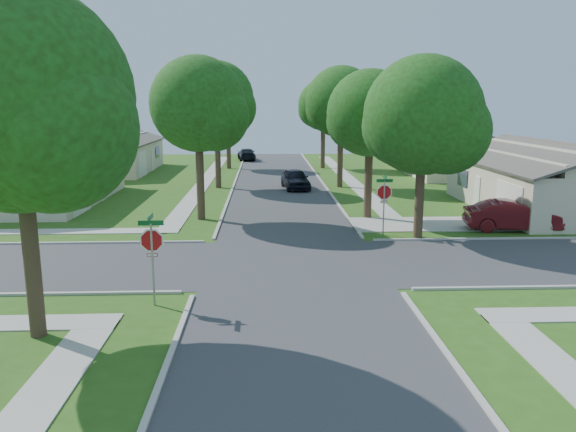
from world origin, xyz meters
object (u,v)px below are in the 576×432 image
(tree_w_mid, at_px, (217,102))
(tree_w_near, at_px, (199,109))
(tree_e_mid, at_px, (342,105))
(tree_ne_corner, at_px, (424,121))
(tree_e_far, at_px, (324,108))
(house_ne_far, at_px, (450,157))
(car_curb_west, at_px, (247,154))
(house_nw_near, at_px, (37,179))
(house_ne_near, at_px, (547,185))
(house_nw_far, at_px, (108,155))
(car_curb_east, at_px, (295,179))
(tree_w_far, at_px, (228,112))
(stop_sign_ne, at_px, (384,195))
(tree_sw_corner, at_px, (20,109))
(tree_e_near, at_px, (371,117))
(car_driveway, at_px, (512,216))
(stop_sign_sw, at_px, (152,244))

(tree_w_mid, bearing_deg, tree_w_near, -90.02)
(tree_e_mid, height_order, tree_ne_corner, tree_e_mid)
(tree_e_far, height_order, house_ne_far, tree_e_far)
(car_curb_west, bearing_deg, house_nw_near, 58.69)
(house_ne_near, bearing_deg, house_nw_far, 146.71)
(house_ne_far, height_order, car_curb_east, house_ne_far)
(tree_w_far, bearing_deg, car_curb_west, 80.05)
(tree_w_near, xyz_separation_m, car_curb_east, (5.84, 11.16, -5.35))
(tree_ne_corner, bearing_deg, stop_sign_ne, 163.45)
(tree_sw_corner, height_order, house_ne_far, tree_sw_corner)
(tree_e_near, relative_size, house_ne_far, 0.61)
(tree_e_far, distance_m, house_nw_near, 28.49)
(tree_w_far, height_order, car_driveway, tree_w_far)
(tree_e_far, xyz_separation_m, tree_w_mid, (-9.39, -13.00, 0.51))
(tree_e_mid, xyz_separation_m, tree_w_far, (-9.41, 13.00, -0.75))
(stop_sign_ne, distance_m, tree_w_mid, 19.31)
(stop_sign_ne, bearing_deg, tree_w_near, 155.26)
(tree_e_mid, distance_m, tree_e_far, 13.00)
(tree_w_far, height_order, house_ne_far, tree_w_far)
(tree_ne_corner, bearing_deg, house_ne_far, 68.77)
(tree_e_near, distance_m, house_ne_far, 23.30)
(car_curb_west, bearing_deg, tree_w_far, 73.86)
(house_nw_near, bearing_deg, car_curb_east, 16.74)
(stop_sign_ne, bearing_deg, house_ne_far, 65.07)
(stop_sign_ne, height_order, tree_sw_corner, tree_sw_corner)
(house_ne_far, bearing_deg, stop_sign_ne, -114.93)
(tree_ne_corner, bearing_deg, tree_e_mid, 95.45)
(tree_w_near, height_order, house_ne_near, tree_w_near)
(tree_w_far, xyz_separation_m, car_curb_west, (1.45, 8.27, -4.84))
(tree_ne_corner, height_order, house_ne_near, tree_ne_corner)
(stop_sign_ne, xyz_separation_m, car_curb_east, (-3.50, 15.47, -1.27))
(house_nw_near, relative_size, house_nw_far, 1.00)
(tree_e_far, bearing_deg, house_ne_far, -24.03)
(stop_sign_ne, xyz_separation_m, tree_w_mid, (-9.34, 16.31, 4.46))
(tree_e_mid, xyz_separation_m, tree_ne_corner, (1.60, -16.80, -0.66))
(house_ne_near, distance_m, car_driveway, 7.14)
(house_ne_far, distance_m, car_curb_east, 17.24)
(tree_w_mid, relative_size, car_driveway, 2.05)
(tree_w_mid, relative_size, house_ne_near, 0.70)
(tree_sw_corner, bearing_deg, tree_ne_corner, 39.07)
(stop_sign_ne, bearing_deg, car_curb_east, 102.75)
(tree_ne_corner, bearing_deg, house_nw_near, 154.23)
(tree_w_near, relative_size, house_ne_near, 0.66)
(car_curb_west, bearing_deg, house_ne_far, 139.14)
(tree_e_mid, relative_size, car_curb_east, 2.06)
(stop_sign_sw, xyz_separation_m, car_curb_west, (1.50, 46.97, -1.37))
(stop_sign_ne, xyz_separation_m, tree_w_near, (-9.34, 4.31, 4.08))
(tree_w_mid, relative_size, tree_sw_corner, 1.00)
(stop_sign_sw, bearing_deg, tree_e_near, 55.41)
(tree_e_mid, distance_m, car_curb_east, 6.59)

